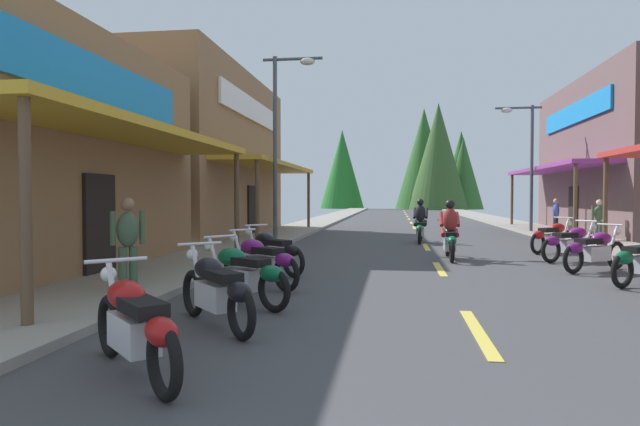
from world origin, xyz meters
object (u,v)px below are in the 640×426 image
motorcycle_parked_left_3 (260,260)px  rider_cruising_lead (450,235)px  motorcycle_parked_right_5 (571,242)px  motorcycle_parked_left_4 (271,251)px  pedestrian_browsing (128,240)px  motorcycle_parked_left_2 (241,273)px  pedestrian_waiting (599,218)px  streetlamp_right (525,149)px  streetlamp_left (283,123)px  rider_cruising_trailing (420,224)px  motorcycle_parked_right_6 (553,236)px  motorcycle_parked_left_0 (135,324)px  pedestrian_by_shop (556,214)px  motorcycle_parked_left_1 (216,289)px  motorcycle_parked_right_4 (595,249)px

motorcycle_parked_left_3 → rider_cruising_lead: rider_cruising_lead is taller
motorcycle_parked_right_5 → motorcycle_parked_left_4: (-7.01, -3.16, 0.00)m
pedestrian_browsing → motorcycle_parked_left_2: bearing=-148.9°
rider_cruising_lead → pedestrian_waiting: 8.23m
streetlamp_right → streetlamp_left: bearing=-142.0°
motorcycle_parked_left_4 → rider_cruising_trailing: (3.49, 8.34, 0.17)m
pedestrian_browsing → pedestrian_waiting: pedestrian_browsing is taller
motorcycle_parked_right_6 → motorcycle_parked_left_0: 13.79m
motorcycle_parked_left_2 → motorcycle_parked_left_3: size_ratio=1.03×
streetlamp_left → pedestrian_by_shop: bearing=31.0°
motorcycle_parked_left_1 → rider_cruising_lead: rider_cruising_lead is taller
motorcycle_parked_right_4 → motorcycle_parked_right_5: 1.85m
motorcycle_parked_left_1 → pedestrian_waiting: 16.68m
rider_cruising_lead → pedestrian_waiting: size_ratio=1.39×
pedestrian_by_shop → pedestrian_browsing: 19.20m
motorcycle_parked_right_4 → pedestrian_by_shop: size_ratio=1.14×
motorcycle_parked_left_3 → rider_cruising_trailing: (3.31, 10.02, 0.17)m
motorcycle_parked_right_4 → rider_cruising_lead: bearing=110.6°
streetlamp_left → motorcycle_parked_left_0: streetlamp_left is taller
motorcycle_parked_right_5 → motorcycle_parked_left_4: bearing=170.2°
pedestrian_by_shop → pedestrian_browsing: (-11.05, -15.70, 0.04)m
rider_cruising_lead → rider_cruising_trailing: size_ratio=1.00×
motorcycle_parked_left_0 → pedestrian_browsing: bearing=-16.6°
motorcycle_parked_left_1 → motorcycle_parked_left_2: (-0.08, 1.39, 0.00)m
pedestrian_browsing → motorcycle_parked_right_5: bearing=-102.3°
motorcycle_parked_right_4 → rider_cruising_trailing: (-3.44, 7.03, 0.17)m
streetlamp_left → motorcycle_parked_left_2: 10.60m
motorcycle_parked_left_2 → motorcycle_parked_left_4: (-0.31, 3.33, 0.00)m
pedestrian_waiting → rider_cruising_lead: bearing=-58.7°
motorcycle_parked_left_0 → rider_cruising_trailing: bearing=-57.0°
pedestrian_browsing → motorcycle_parked_left_3: bearing=-104.3°
motorcycle_parked_left_4 → pedestrian_by_shop: 15.84m
motorcycle_parked_right_4 → rider_cruising_lead: (-2.92, 1.87, 0.17)m
motorcycle_parked_left_2 → motorcycle_parked_left_4: size_ratio=1.04×
streetlamp_left → motorcycle_parked_left_2: bearing=-81.9°
streetlamp_right → motorcycle_parked_left_4: size_ratio=3.26×
streetlamp_left → pedestrian_by_shop: (10.42, 6.25, -3.18)m
motorcycle_parked_left_1 → motorcycle_parked_left_2: bearing=-38.8°
motorcycle_parked_right_4 → motorcycle_parked_left_0: size_ratio=1.11×
motorcycle_parked_left_0 → motorcycle_parked_left_1: bearing=-48.7°
motorcycle_parked_left_3 → pedestrian_by_shop: (9.15, 14.47, 0.41)m
motorcycle_parked_left_3 → pedestrian_waiting: bearing=-94.4°
motorcycle_parked_left_1 → pedestrian_waiting: bearing=-76.0°
motorcycle_parked_right_6 → pedestrian_browsing: size_ratio=1.02×
streetlamp_right → motorcycle_parked_left_3: size_ratio=3.22×
motorcycle_parked_right_6 → pedestrian_by_shop: size_ratio=1.07×
motorcycle_parked_left_4 → pedestrian_by_shop: size_ratio=1.12×
motorcycle_parked_right_6 → pedestrian_waiting: 4.56m
motorcycle_parked_left_2 → pedestrian_waiting: (9.43, 12.41, 0.40)m
streetlamp_right → motorcycle_parked_left_2: (-7.97, -17.20, -3.24)m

